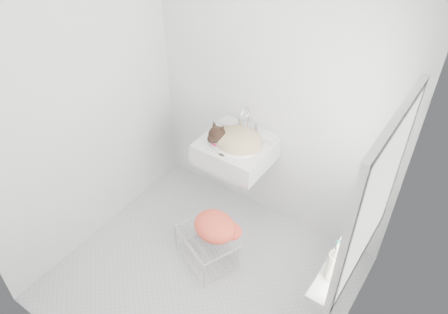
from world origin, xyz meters
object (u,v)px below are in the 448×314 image
Objects in this scene: bottle_b at (341,259)px; bottle_c at (356,234)px; sink at (235,143)px; cat at (236,140)px; wire_rack at (207,246)px; bottle_a at (331,276)px.

bottle_b reaches higher than bottle_c.
sink is 0.05m from cat.
sink is 1.23× the size of cat.
wire_rack is at bearing 176.58° from bottle_b.
bottle_a is 0.39m from bottle_c.
cat is 0.98× the size of wire_rack.
bottle_b is at bearing 90.00° from bottle_a.
cat is 0.92m from wire_rack.
bottle_a is at bearing -90.00° from bottle_b.
sink is 2.54× the size of bottle_a.
bottle_c reaches higher than wire_rack.
bottle_a reaches higher than bottle_c.
bottle_c is at bearing -17.65° from sink.
bottle_b is 1.12× the size of bottle_c.
sink is 3.49× the size of bottle_c.
bottle_b is (1.19, -0.62, 0.00)m from sink.
cat is 2.53× the size of bottle_b.
cat is 2.07× the size of bottle_a.
sink is 0.90m from wire_rack.
bottle_b is (1.17, -0.60, -0.04)m from cat.
wire_rack is 2.90× the size of bottle_c.
wire_rack is at bearing -80.45° from sink.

